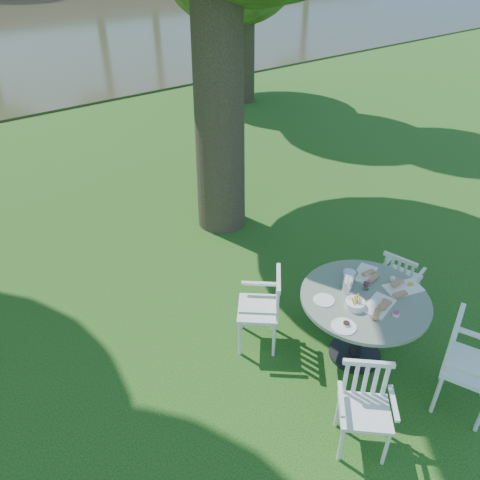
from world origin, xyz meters
The scene contains 7 objects.
ground centered at (0.00, 0.00, 0.00)m, with size 140.00×140.00×0.00m, color #123A0C.
table centered at (0.38, -1.38, 0.65)m, with size 1.30×1.30×0.83m.
chair_ne centered at (1.36, -1.14, 0.47)m, with size 0.46×0.48×0.81m.
chair_nw centered at (-0.27, -0.62, 0.55)m, with size 0.64×0.65×0.93m.
chair_sw centered at (-0.37, -2.06, 0.51)m, with size 0.60×0.60×0.87m.
chair_se centered at (0.65, -2.34, 0.60)m, with size 0.65×0.63×1.01m.
tableware centered at (0.35, -1.32, 0.88)m, with size 1.25×0.79×0.24m.
Camera 1 is at (-2.84, -3.48, 3.90)m, focal length 35.00 mm.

